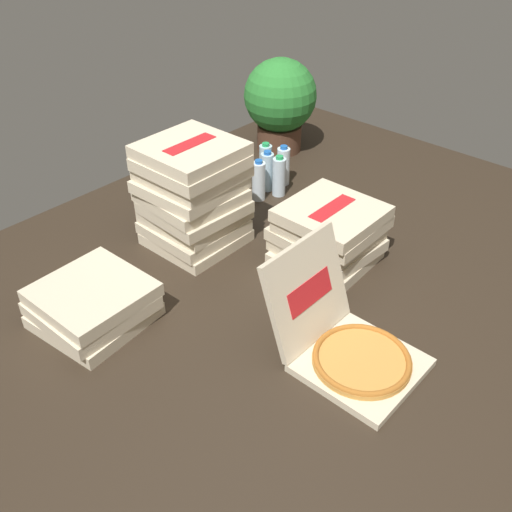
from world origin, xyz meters
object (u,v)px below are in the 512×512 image
Objects in this scene: pizza_stack_right_mid at (93,304)px; water_bottle_2 at (266,163)px; water_bottle_0 at (283,166)px; water_bottle_4 at (279,176)px; potted_plant at (280,101)px; water_bottle_1 at (267,172)px; open_pizza_box at (346,342)px; water_bottle_3 at (259,181)px; pizza_stack_left_mid at (328,234)px; pizza_stack_right_far at (193,195)px.

water_bottle_2 reaches higher than pizza_stack_right_mid.
water_bottle_4 is (-0.10, -0.06, 0.00)m from water_bottle_0.
water_bottle_0 is 0.44m from potted_plant.
pizza_stack_right_mid is 1.89× the size of water_bottle_1.
water_bottle_0 is at bearing -68.13° from water_bottle_2.
water_bottle_4 is at bearing -90.38° from water_bottle_1.
water_bottle_2 is (0.06, 0.07, 0.00)m from water_bottle_1.
water_bottle_0 is at bearing -11.73° from water_bottle_1.
water_bottle_4 is (-0.00, -0.08, 0.00)m from water_bottle_1.
open_pizza_box is 1.09m from water_bottle_3.
water_bottle_4 is at bearing 60.38° from pizza_stack_left_mid.
potted_plant is (0.94, 0.33, 0.05)m from pizza_stack_right_far.
water_bottle_4 is 0.55m from potted_plant.
pizza_stack_left_mid is (0.41, 0.38, 0.05)m from open_pizza_box.
pizza_stack_right_mid is 1.89× the size of water_bottle_4.
pizza_stack_left_mid is 0.67m from water_bottle_0.
pizza_stack_right_far is 1.18× the size of pizza_stack_left_mid.
water_bottle_3 is (-0.10, -0.03, 0.00)m from water_bottle_1.
potted_plant reaches higher than pizza_stack_left_mid.
potted_plant is at bearing 47.96° from open_pizza_box.
pizza_stack_right_far reaches higher than pizza_stack_right_mid.
potted_plant is at bearing 43.07° from water_bottle_0.
pizza_stack_right_far is at bearing 179.76° from water_bottle_4.
water_bottle_0 is at bearing 3.67° from water_bottle_3.
open_pizza_box is 1.64m from potted_plant.
pizza_stack_left_mid is 1.86× the size of water_bottle_0.
potted_plant is at bearing 16.03° from pizza_stack_right_mid.
pizza_stack_right_mid is at bearing -171.77° from water_bottle_3.
water_bottle_3 is 0.60m from potted_plant.
open_pizza_box is at bearing -60.00° from pizza_stack_right_mid.
water_bottle_3 and water_bottle_4 have the same top height.
pizza_stack_right_mid is at bearing -170.85° from water_bottle_1.
open_pizza_box is at bearing -128.42° from water_bottle_4.
water_bottle_1 is (0.55, 0.07, -0.13)m from pizza_stack_right_far.
pizza_stack_left_mid is at bearing 42.53° from open_pizza_box.
open_pizza_box reaches higher than water_bottle_2.
pizza_stack_right_far is 2.20× the size of water_bottle_3.
open_pizza_box is 0.89m from pizza_stack_right_mid.
pizza_stack_left_mid reaches higher than pizza_stack_right_mid.
pizza_stack_right_mid is at bearing -168.24° from water_bottle_2.
water_bottle_1 is 0.09m from water_bottle_2.
water_bottle_0 and water_bottle_4 have the same top height.
potted_plant is at bearing 33.05° from water_bottle_1.
water_bottle_2 is 0.19m from water_bottle_3.
water_bottle_1 is at bearing 89.62° from water_bottle_4.
pizza_stack_right_far reaches higher than pizza_stack_left_mid.
pizza_stack_right_mid is at bearing 155.40° from pizza_stack_left_mid.
pizza_stack_left_mid is at bearing -118.43° from water_bottle_2.
pizza_stack_right_far is at bearing -167.04° from water_bottle_2.
water_bottle_2 is (0.61, 0.14, -0.13)m from pizza_stack_right_far.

